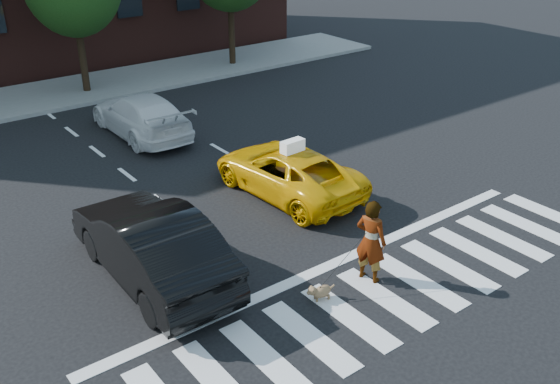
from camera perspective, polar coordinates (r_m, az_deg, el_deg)
name	(u,v)px	position (r m, az deg, el deg)	size (l,w,h in m)	color
ground	(385,298)	(13.09, 9.59, -9.55)	(120.00, 120.00, 0.00)	black
crosswalk	(385,298)	(13.09, 9.59, -9.53)	(13.00, 2.40, 0.01)	silver
stop_line	(333,264)	(14.01, 4.87, -6.56)	(12.00, 0.30, 0.01)	silver
sidewalk_far	(71,91)	(26.86, -18.58, 8.72)	(30.00, 4.00, 0.15)	slate
taxi	(288,171)	(16.81, 0.71, 1.91)	(2.13, 4.61, 1.28)	#E3A304
black_sedan	(151,244)	(13.39, -11.70, -4.69)	(1.72, 4.94, 1.63)	black
white_suv	(141,115)	(21.41, -12.60, 6.90)	(1.94, 4.77, 1.38)	silver
woman	(371,241)	(13.12, 8.31, -4.46)	(0.68, 0.45, 1.87)	#999999
dog	(320,291)	(12.78, 3.67, -9.07)	(0.60, 0.36, 0.35)	#976C4C
taxi_sign	(293,146)	(16.35, 1.16, 4.23)	(0.65, 0.28, 0.32)	white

